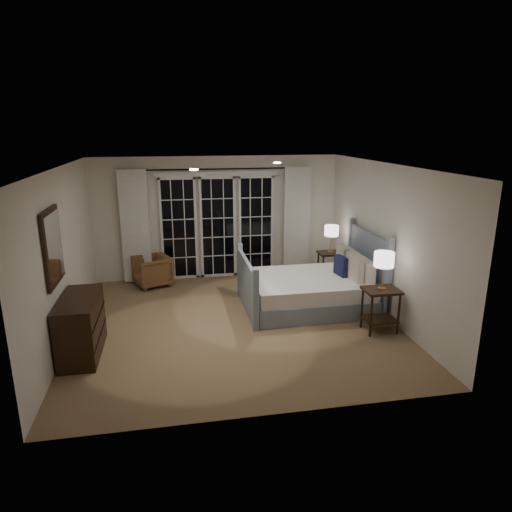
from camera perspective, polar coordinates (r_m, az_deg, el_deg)
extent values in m
plane|color=#917B4E|center=(7.45, -2.57, -8.34)|extent=(5.00, 5.00, 0.00)
plane|color=white|center=(6.83, -2.84, 11.19)|extent=(5.00, 5.00, 0.00)
cube|color=white|center=(7.15, -22.95, -0.03)|extent=(0.02, 5.00, 2.50)
cube|color=white|center=(7.77, 15.88, 1.82)|extent=(0.02, 5.00, 2.50)
cube|color=white|center=(9.46, -4.82, 4.79)|extent=(5.00, 0.02, 2.50)
cube|color=white|center=(4.70, 1.59, -6.67)|extent=(5.00, 0.02, 2.50)
cube|color=black|center=(9.43, -9.62, 3.34)|extent=(0.66, 0.02, 2.02)
cube|color=black|center=(9.47, -4.77, 3.57)|extent=(0.66, 0.02, 2.02)
cube|color=black|center=(9.58, 0.00, 3.77)|extent=(0.66, 0.02, 2.02)
cube|color=white|center=(9.29, -4.92, 10.20)|extent=(2.50, 0.04, 0.10)
cylinder|color=black|center=(9.22, -4.90, 10.78)|extent=(3.50, 0.03, 0.03)
cube|color=white|center=(9.34, -14.86, 3.55)|extent=(0.55, 0.10, 2.25)
cube|color=white|center=(9.67, 5.07, 4.42)|extent=(0.55, 0.10, 2.25)
cylinder|color=white|center=(7.56, 2.66, 11.56)|extent=(0.12, 0.12, 0.01)
cylinder|color=white|center=(6.37, -7.77, 10.65)|extent=(0.12, 0.12, 0.01)
cube|color=#8596A0|center=(8.09, 6.50, -5.30)|extent=(2.04, 1.59, 0.30)
cube|color=silver|center=(7.99, 6.56, -3.47)|extent=(1.98, 1.53, 0.25)
cube|color=#8596A0|center=(8.30, 13.76, -1.48)|extent=(0.06, 1.59, 1.29)
cube|color=#8596A0|center=(7.75, -1.11, -3.80)|extent=(0.06, 1.59, 0.90)
cube|color=silver|center=(7.92, 13.41, -1.68)|extent=(0.14, 0.60, 0.36)
cube|color=silver|center=(8.48, 11.68, -0.41)|extent=(0.14, 0.60, 0.36)
cube|color=beige|center=(7.88, 12.25, -1.36)|extent=(0.16, 0.46, 0.45)
cube|color=beige|center=(8.37, 10.79, -0.25)|extent=(0.16, 0.46, 0.45)
cube|color=#16153C|center=(8.09, 10.55, -1.21)|extent=(0.15, 0.35, 0.34)
cube|color=black|center=(7.18, 15.43, -4.16)|extent=(0.53, 0.42, 0.04)
cube|color=black|center=(7.35, 15.16, -7.64)|extent=(0.49, 0.38, 0.03)
cylinder|color=black|center=(7.07, 14.19, -7.33)|extent=(0.04, 0.04, 0.65)
cylinder|color=black|center=(7.26, 17.40, -6.96)|extent=(0.04, 0.04, 0.65)
cylinder|color=black|center=(7.35, 13.11, -6.34)|extent=(0.04, 0.04, 0.65)
cylinder|color=black|center=(7.54, 16.21, -6.01)|extent=(0.04, 0.04, 0.65)
cube|color=black|center=(9.31, 9.30, 0.36)|extent=(0.48, 0.38, 0.04)
cube|color=black|center=(9.43, 9.19, -2.16)|extent=(0.44, 0.34, 0.03)
cylinder|color=black|center=(9.19, 8.36, -1.78)|extent=(0.04, 0.04, 0.59)
cylinder|color=black|center=(9.33, 10.69, -1.64)|extent=(0.04, 0.04, 0.59)
cylinder|color=black|center=(9.47, 7.77, -1.24)|extent=(0.04, 0.04, 0.59)
cylinder|color=black|center=(9.60, 10.04, -1.10)|extent=(0.04, 0.04, 0.59)
cylinder|color=tan|center=(7.17, 15.45, -3.93)|extent=(0.12, 0.12, 0.02)
cylinder|color=tan|center=(7.12, 15.55, -2.57)|extent=(0.02, 0.02, 0.34)
cylinder|color=white|center=(7.04, 15.72, -0.41)|extent=(0.30, 0.30, 0.22)
cylinder|color=tan|center=(9.30, 9.31, 0.54)|extent=(0.12, 0.12, 0.02)
cylinder|color=tan|center=(9.26, 9.36, 1.55)|extent=(0.02, 0.02, 0.32)
cylinder|color=white|center=(9.20, 9.43, 3.14)|extent=(0.28, 0.28, 0.21)
imported|color=brown|center=(9.27, -12.85, -1.84)|extent=(0.85, 0.84, 0.60)
cube|color=black|center=(6.77, -21.03, -8.20)|extent=(0.49, 1.16, 0.83)
cube|color=black|center=(6.79, -18.83, -9.23)|extent=(0.01, 1.15, 0.01)
cube|color=black|center=(6.68, -19.04, -7.12)|extent=(0.01, 1.15, 0.01)
cube|color=black|center=(6.47, -24.10, 1.03)|extent=(0.04, 0.85, 1.00)
cube|color=white|center=(6.46, -23.88, 1.05)|extent=(0.01, 0.73, 0.88)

